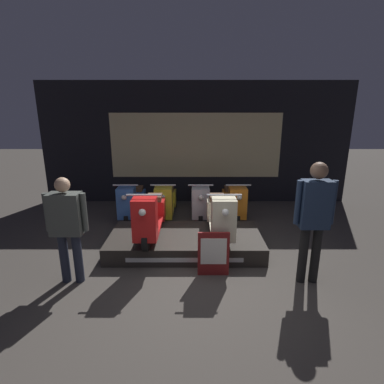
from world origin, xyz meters
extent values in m
plane|color=#423D38|center=(0.00, 0.00, 0.00)|extent=(30.00, 30.00, 0.00)
cube|color=black|center=(0.00, 4.15, 1.60)|extent=(8.21, 0.08, 3.20)
cube|color=beige|center=(0.00, 4.10, 1.55)|extent=(4.52, 0.01, 1.70)
cube|color=#2D2823|center=(-0.22, 1.14, 0.15)|extent=(2.75, 1.31, 0.30)
cube|color=silver|center=(-0.22, 0.49, 0.14)|extent=(1.93, 0.01, 0.08)
cylinder|color=black|center=(-0.84, 0.49, 0.48)|extent=(0.09, 0.35, 0.35)
cylinder|color=black|center=(-0.84, 1.80, 0.48)|extent=(0.09, 0.35, 0.35)
cube|color=red|center=(-0.84, 1.14, 0.47)|extent=(0.36, 1.21, 0.05)
cube|color=red|center=(-0.84, 0.52, 0.84)|extent=(0.38, 0.31, 0.68)
cube|color=red|center=(-0.84, 1.77, 0.57)|extent=(0.40, 0.36, 0.40)
cube|color=brown|center=(-0.84, 1.76, 0.82)|extent=(0.29, 0.33, 0.10)
cylinder|color=silver|center=(-0.84, 0.51, 1.24)|extent=(0.54, 0.03, 0.03)
sphere|color=white|center=(-0.84, 0.30, 1.03)|extent=(0.11, 0.11, 0.11)
cylinder|color=black|center=(0.40, 0.49, 0.48)|extent=(0.09, 0.35, 0.35)
cylinder|color=black|center=(0.40, 1.80, 0.48)|extent=(0.09, 0.35, 0.35)
cube|color=beige|center=(0.40, 1.14, 0.47)|extent=(0.36, 1.21, 0.05)
cube|color=beige|center=(0.40, 0.52, 0.84)|extent=(0.38, 0.31, 0.68)
cube|color=beige|center=(0.40, 1.77, 0.57)|extent=(0.40, 0.36, 0.40)
cube|color=brown|center=(0.40, 1.76, 0.82)|extent=(0.29, 0.33, 0.10)
cylinder|color=silver|center=(0.40, 0.51, 1.24)|extent=(0.54, 0.03, 0.03)
sphere|color=white|center=(0.40, 0.30, 1.03)|extent=(0.11, 0.11, 0.11)
cylinder|color=black|center=(-1.52, 2.27, 0.17)|extent=(0.09, 0.35, 0.35)
cylinder|color=black|center=(-1.52, 3.58, 0.17)|extent=(0.09, 0.35, 0.35)
cube|color=#386BBC|center=(-1.52, 2.93, 0.17)|extent=(0.36, 1.21, 0.05)
cube|color=#386BBC|center=(-1.52, 2.30, 0.53)|extent=(0.38, 0.31, 0.68)
cube|color=#386BBC|center=(-1.52, 3.56, 0.26)|extent=(0.40, 0.36, 0.40)
cube|color=brown|center=(-1.52, 3.55, 0.51)|extent=(0.29, 0.33, 0.10)
cylinder|color=silver|center=(-1.52, 2.29, 0.93)|extent=(0.54, 0.03, 0.03)
sphere|color=white|center=(-1.52, 2.08, 0.72)|extent=(0.11, 0.11, 0.11)
cylinder|color=black|center=(-0.72, 2.27, 0.17)|extent=(0.09, 0.35, 0.35)
cylinder|color=black|center=(-0.72, 3.58, 0.17)|extent=(0.09, 0.35, 0.35)
cube|color=yellow|center=(-0.72, 2.93, 0.17)|extent=(0.36, 1.21, 0.05)
cube|color=yellow|center=(-0.72, 2.30, 0.53)|extent=(0.38, 0.31, 0.68)
cube|color=yellow|center=(-0.72, 3.56, 0.26)|extent=(0.40, 0.36, 0.40)
cube|color=brown|center=(-0.72, 3.55, 0.51)|extent=(0.29, 0.33, 0.10)
cylinder|color=silver|center=(-0.72, 2.29, 0.93)|extent=(0.54, 0.03, 0.03)
sphere|color=white|center=(-0.72, 2.08, 0.72)|extent=(0.11, 0.11, 0.11)
cylinder|color=black|center=(0.08, 2.27, 0.17)|extent=(0.09, 0.35, 0.35)
cylinder|color=black|center=(0.08, 3.58, 0.17)|extent=(0.09, 0.35, 0.35)
cube|color=#BCBCC1|center=(0.08, 2.93, 0.17)|extent=(0.36, 1.21, 0.05)
cube|color=#BCBCC1|center=(0.08, 2.30, 0.53)|extent=(0.38, 0.31, 0.68)
cube|color=#BCBCC1|center=(0.08, 3.56, 0.26)|extent=(0.40, 0.36, 0.40)
cube|color=brown|center=(0.08, 3.55, 0.51)|extent=(0.29, 0.33, 0.10)
cylinder|color=silver|center=(0.08, 2.29, 0.93)|extent=(0.54, 0.03, 0.03)
sphere|color=white|center=(0.08, 2.08, 0.72)|extent=(0.11, 0.11, 0.11)
cylinder|color=black|center=(0.89, 2.27, 0.17)|extent=(0.09, 0.35, 0.35)
cylinder|color=black|center=(0.89, 3.58, 0.17)|extent=(0.09, 0.35, 0.35)
cube|color=orange|center=(0.89, 2.93, 0.17)|extent=(0.36, 1.21, 0.05)
cube|color=orange|center=(0.89, 2.30, 0.53)|extent=(0.38, 0.31, 0.68)
cube|color=orange|center=(0.89, 3.56, 0.26)|extent=(0.40, 0.36, 0.40)
cube|color=brown|center=(0.89, 3.55, 0.51)|extent=(0.29, 0.33, 0.10)
cylinder|color=silver|center=(0.89, 2.29, 0.93)|extent=(0.54, 0.03, 0.03)
sphere|color=white|center=(0.89, 2.08, 0.72)|extent=(0.11, 0.11, 0.11)
cylinder|color=#232838|center=(-1.99, 0.10, 0.39)|extent=(0.13, 0.13, 0.77)
cylinder|color=#232838|center=(-1.79, 0.10, 0.39)|extent=(0.13, 0.13, 0.77)
cube|color=#474C47|center=(-1.89, 0.10, 1.08)|extent=(0.45, 0.25, 0.61)
cylinder|color=#474C47|center=(-2.16, 0.10, 1.10)|extent=(0.08, 0.08, 0.56)
cylinder|color=#474C47|center=(-1.63, 0.10, 1.10)|extent=(0.08, 0.08, 0.56)
sphere|color=tan|center=(-1.89, 0.10, 1.50)|extent=(0.21, 0.21, 0.21)
cylinder|color=black|center=(1.54, 0.10, 0.44)|extent=(0.13, 0.13, 0.87)
cylinder|color=black|center=(1.72, 0.10, 0.44)|extent=(0.13, 0.13, 0.87)
cube|color=#1E2D47|center=(1.63, 0.10, 1.22)|extent=(0.41, 0.23, 0.69)
cylinder|color=#1E2D47|center=(1.39, 0.10, 1.25)|extent=(0.08, 0.08, 0.64)
cylinder|color=#1E2D47|center=(1.88, 0.10, 1.25)|extent=(0.08, 0.08, 0.64)
sphere|color=brown|center=(1.63, 0.10, 1.70)|extent=(0.24, 0.24, 0.24)
cube|color=maroon|center=(0.23, 0.27, 0.36)|extent=(0.48, 0.04, 0.72)
cube|color=white|center=(0.23, 0.25, 0.41)|extent=(0.40, 0.01, 0.43)
camera|label=1|loc=(-0.10, -3.89, 2.53)|focal=28.00mm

